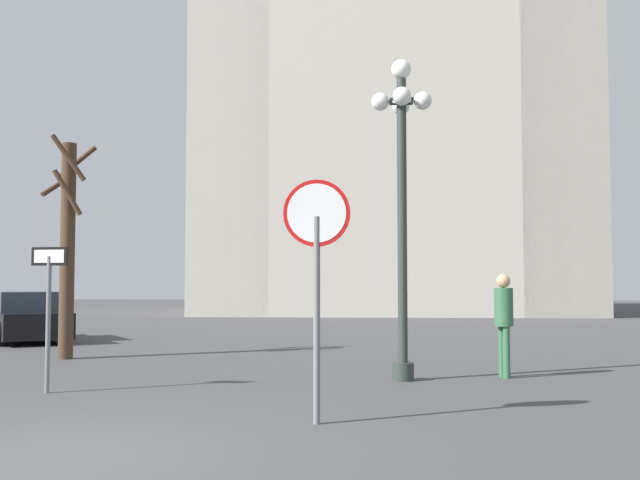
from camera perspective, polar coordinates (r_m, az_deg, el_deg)
ground_plane at (r=7.65m, az=-19.16°, el=-15.41°), size 120.00×120.00×0.00m
cathedral at (r=40.26m, az=5.41°, el=11.01°), size 19.79×12.38×39.11m
stop_sign at (r=8.69m, az=-0.25°, el=-0.87°), size 0.79×0.08×2.84m
one_way_arrow_sign at (r=11.80m, az=-20.04°, el=-4.30°), size 0.58×0.11×2.16m
street_lamp at (r=12.65m, az=6.28°, el=4.61°), size 1.02×1.02×5.41m
bare_tree at (r=16.85m, az=-18.75°, el=-0.19°), size 1.05×1.04×4.75m
parked_car_near_black at (r=22.26m, az=-21.56°, el=-5.54°), size 3.83×4.40×1.36m
pedestrian_walking at (r=13.22m, az=13.87°, el=-5.55°), size 0.32×0.32×1.77m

